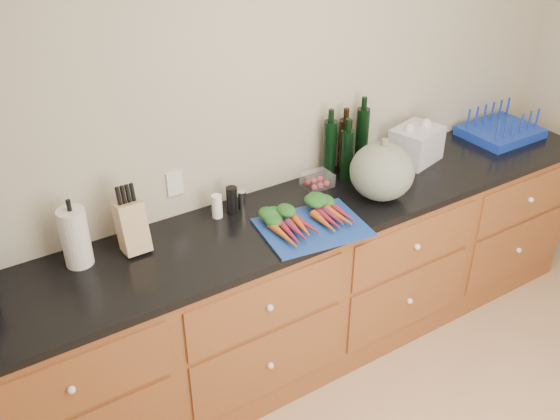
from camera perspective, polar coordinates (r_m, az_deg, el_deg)
wall_back at (r=3.22m, az=-0.28°, el=8.23°), size 4.10×0.05×2.60m
cabinets at (r=3.42m, az=2.73°, el=-6.87°), size 3.60×0.64×0.90m
countertop at (r=3.15m, az=2.90°, el=-0.10°), size 3.64×0.62×0.04m
cutting_board at (r=2.98m, az=2.97°, el=-1.60°), size 0.54×0.44×0.01m
carrots at (r=2.99m, az=2.48°, el=-0.70°), size 0.41×0.30×0.06m
squash at (r=3.21m, az=9.31°, el=3.50°), size 0.33×0.33×0.30m
paper_towel at (r=2.81m, az=-18.21°, el=-2.41°), size 0.12×0.12×0.27m
knife_block at (r=2.85m, az=-13.39°, el=-1.49°), size 0.12×0.12×0.23m
grinder_salt at (r=3.05m, az=-5.78°, el=0.35°), size 0.05×0.05×0.12m
grinder_pepper at (r=3.08m, az=-4.42°, el=0.93°), size 0.06×0.06×0.14m
canister_chrome at (r=3.11m, az=-3.49°, el=0.90°), size 0.04×0.04×0.10m
tomato_box at (r=3.33m, az=3.43°, el=2.75°), size 0.15×0.12×0.07m
bottles at (r=3.41m, az=6.05°, el=5.75°), size 0.29×0.15×0.35m
grocery_bag at (r=3.65m, az=12.33°, el=5.88°), size 0.32×0.28×0.20m
dish_rack at (r=4.13m, az=19.53°, el=6.94°), size 0.45×0.36×0.18m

